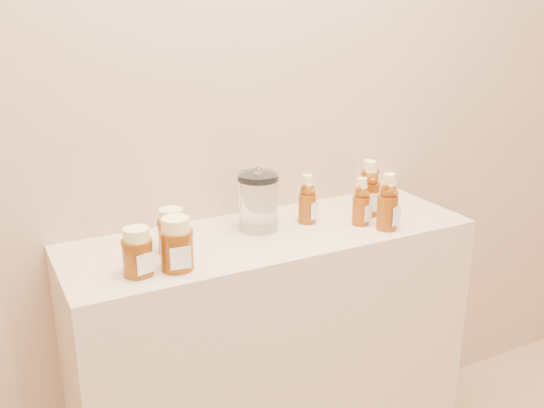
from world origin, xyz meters
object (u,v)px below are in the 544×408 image
display_table (272,366)px  bear_bottle_front_left (361,199)px  bear_bottle_back_left (307,196)px  honey_jar_left (137,252)px  glass_canister (258,199)px

display_table → bear_bottle_front_left: bearing=-12.4°
display_table → bear_bottle_back_left: bearing=11.8°
bear_bottle_back_left → bear_bottle_front_left: size_ratio=1.03×
honey_jar_left → bear_bottle_front_left: bearing=-10.6°
glass_canister → bear_bottle_back_left: bearing=-6.4°
bear_bottle_front_left → honey_jar_left: 0.69m
honey_jar_left → glass_canister: size_ratio=0.66×
bear_bottle_back_left → glass_canister: 0.16m
bear_bottle_back_left → glass_canister: bearing=148.9°
bear_bottle_front_left → glass_canister: 0.31m
bear_bottle_back_left → bear_bottle_front_left: 0.16m
honey_jar_left → glass_canister: 0.42m
glass_canister → bear_bottle_front_left: bearing=-19.9°
display_table → bear_bottle_back_left: bear_bottle_back_left is taller
display_table → honey_jar_left: 0.67m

